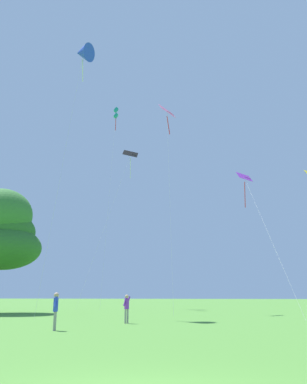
{
  "coord_description": "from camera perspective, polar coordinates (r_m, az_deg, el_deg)",
  "views": [
    {
      "loc": [
        1.64,
        -5.73,
        1.51
      ],
      "look_at": [
        -7.2,
        32.65,
        12.04
      ],
      "focal_mm": 36.37,
      "sensor_mm": 36.0,
      "label": 1
    }
  ],
  "objects": [
    {
      "name": "person_far_back",
      "position": [
        23.08,
        -3.96,
        -16.34
      ],
      "size": [
        0.35,
        0.46,
        1.57
      ],
      "color": "gray",
      "rests_on": "ground_plane"
    },
    {
      "name": "kite_teal_box",
      "position": [
        57.63,
        -5.53,
        11.27
      ],
      "size": [
        2.37,
        9.56,
        28.02
      ],
      "color": "teal",
      "rests_on": "ground_plane"
    },
    {
      "name": "kite_black_large",
      "position": [
        55.86,
        -3.54,
        4.65
      ],
      "size": [
        3.69,
        11.49,
        22.1
      ],
      "color": "black",
      "rests_on": "ground_plane"
    },
    {
      "name": "tree_right_cluster",
      "position": [
        39.28,
        -21.31,
        -5.67
      ],
      "size": [
        7.13,
        7.13,
        11.34
      ],
      "color": "brown",
      "rests_on": "ground_plane"
    },
    {
      "name": "kite_purple_streamer",
      "position": [
        39.19,
        13.35,
        1.12
      ],
      "size": [
        3.8,
        12.4,
        13.51
      ],
      "color": "purple",
      "rests_on": "ground_plane"
    },
    {
      "name": "kite_blue_delta",
      "position": [
        40.05,
        -10.3,
        19.43
      ],
      "size": [
        2.14,
        6.91,
        25.03
      ],
      "color": "blue",
      "rests_on": "ground_plane"
    },
    {
      "name": "person_in_red_shirt",
      "position": [
        18.89,
        -14.16,
        -16.1
      ],
      "size": [
        0.24,
        0.53,
        1.65
      ],
      "color": "gray",
      "rests_on": "ground_plane"
    },
    {
      "name": "kite_pink_low",
      "position": [
        43.55,
        2.05,
        10.85
      ],
      "size": [
        2.85,
        9.28,
        22.22
      ],
      "color": "pink",
      "rests_on": "ground_plane"
    }
  ]
}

